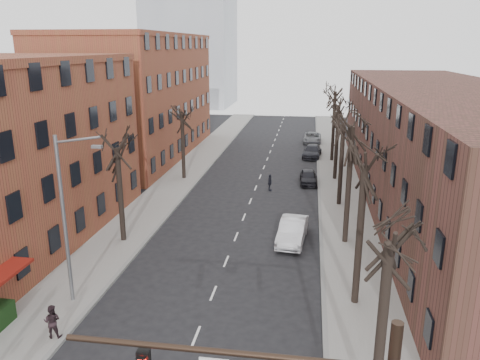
% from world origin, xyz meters
% --- Properties ---
extents(sidewalk_left, '(4.00, 90.00, 0.15)m').
position_xyz_m(sidewalk_left, '(-8.00, 35.00, 0.07)').
color(sidewalk_left, gray).
rests_on(sidewalk_left, ground).
extents(sidewalk_right, '(4.00, 90.00, 0.15)m').
position_xyz_m(sidewalk_right, '(8.00, 35.00, 0.07)').
color(sidewalk_right, gray).
rests_on(sidewalk_right, ground).
extents(building_left_far, '(12.00, 28.00, 14.00)m').
position_xyz_m(building_left_far, '(-16.00, 44.00, 7.00)').
color(building_left_far, brown).
rests_on(building_left_far, ground).
extents(building_right, '(12.00, 50.00, 10.00)m').
position_xyz_m(building_right, '(16.00, 30.00, 5.00)').
color(building_right, '#532D26').
rests_on(building_right, ground).
extents(tree_right_b, '(5.20, 5.20, 10.80)m').
position_xyz_m(tree_right_b, '(7.60, 12.00, 0.00)').
color(tree_right_b, black).
rests_on(tree_right_b, ground).
extents(tree_right_c, '(5.20, 5.20, 11.60)m').
position_xyz_m(tree_right_c, '(7.60, 20.00, 0.00)').
color(tree_right_c, black).
rests_on(tree_right_c, ground).
extents(tree_right_d, '(5.20, 5.20, 10.00)m').
position_xyz_m(tree_right_d, '(7.60, 28.00, 0.00)').
color(tree_right_d, black).
rests_on(tree_right_d, ground).
extents(tree_right_e, '(5.20, 5.20, 10.80)m').
position_xyz_m(tree_right_e, '(7.60, 36.00, 0.00)').
color(tree_right_e, black).
rests_on(tree_right_e, ground).
extents(tree_right_f, '(5.20, 5.20, 11.60)m').
position_xyz_m(tree_right_f, '(7.60, 44.00, 0.00)').
color(tree_right_f, black).
rests_on(tree_right_f, ground).
extents(tree_left_a, '(5.20, 5.20, 9.50)m').
position_xyz_m(tree_left_a, '(-7.60, 18.00, 0.00)').
color(tree_left_a, black).
rests_on(tree_left_a, ground).
extents(tree_left_b, '(5.20, 5.20, 9.50)m').
position_xyz_m(tree_left_b, '(-7.60, 34.00, 0.00)').
color(tree_left_b, black).
rests_on(tree_left_b, ground).
extents(streetlight, '(2.45, 0.22, 9.03)m').
position_xyz_m(streetlight, '(-7.03, 10.00, 5.01)').
color(streetlight, slate).
rests_on(streetlight, ground).
extents(silver_sedan, '(2.15, 5.05, 1.62)m').
position_xyz_m(silver_sedan, '(4.00, 19.73, 0.81)').
color(silver_sedan, silver).
rests_on(silver_sedan, ground).
extents(parked_car_near, '(1.83, 4.12, 1.38)m').
position_xyz_m(parked_car_near, '(4.95, 34.24, 0.69)').
color(parked_car_near, black).
rests_on(parked_car_near, ground).
extents(parked_car_mid, '(2.51, 5.17, 1.45)m').
position_xyz_m(parked_car_mid, '(5.30, 45.75, 0.72)').
color(parked_car_mid, black).
rests_on(parked_car_mid, ground).
extents(parked_car_far, '(2.50, 5.19, 1.43)m').
position_xyz_m(parked_car_far, '(5.30, 54.61, 0.71)').
color(parked_car_far, slate).
rests_on(parked_car_far, ground).
extents(pedestrian_b, '(0.88, 0.73, 1.61)m').
position_xyz_m(pedestrian_b, '(-6.46, 6.78, 0.96)').
color(pedestrian_b, black).
rests_on(pedestrian_b, sidewalk_left).
extents(pedestrian_crossing, '(0.41, 0.94, 1.58)m').
position_xyz_m(pedestrian_crossing, '(1.41, 31.30, 0.79)').
color(pedestrian_crossing, black).
rests_on(pedestrian_crossing, ground).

